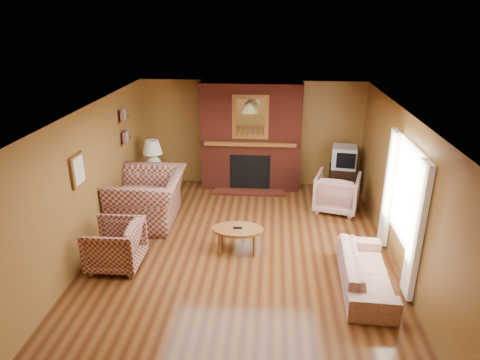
# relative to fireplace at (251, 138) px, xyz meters

# --- Properties ---
(floor) EXTENTS (6.50, 6.50, 0.00)m
(floor) POSITION_rel_fireplace_xyz_m (0.00, -2.98, -1.18)
(floor) COLOR #411F0E
(floor) RESTS_ON ground
(ceiling) EXTENTS (6.50, 6.50, 0.00)m
(ceiling) POSITION_rel_fireplace_xyz_m (0.00, -2.98, 1.22)
(ceiling) COLOR silver
(ceiling) RESTS_ON wall_back
(wall_back) EXTENTS (6.50, 0.00, 6.50)m
(wall_back) POSITION_rel_fireplace_xyz_m (0.00, 0.27, 0.02)
(wall_back) COLOR brown
(wall_back) RESTS_ON floor
(wall_front) EXTENTS (6.50, 0.00, 6.50)m
(wall_front) POSITION_rel_fireplace_xyz_m (0.00, -6.23, 0.02)
(wall_front) COLOR brown
(wall_front) RESTS_ON floor
(wall_left) EXTENTS (0.00, 6.50, 6.50)m
(wall_left) POSITION_rel_fireplace_xyz_m (-2.50, -2.98, 0.02)
(wall_left) COLOR brown
(wall_left) RESTS_ON floor
(wall_right) EXTENTS (0.00, 6.50, 6.50)m
(wall_right) POSITION_rel_fireplace_xyz_m (2.50, -2.98, 0.02)
(wall_right) COLOR brown
(wall_right) RESTS_ON floor
(fireplace) EXTENTS (2.20, 0.82, 2.40)m
(fireplace) POSITION_rel_fireplace_xyz_m (0.00, 0.00, 0.00)
(fireplace) COLOR #5A1D13
(fireplace) RESTS_ON floor
(window_right) EXTENTS (0.10, 1.85, 2.00)m
(window_right) POSITION_rel_fireplace_xyz_m (2.45, -3.18, -0.06)
(window_right) COLOR beige
(window_right) RESTS_ON wall_right
(bookshelf) EXTENTS (0.09, 0.55, 0.71)m
(bookshelf) POSITION_rel_fireplace_xyz_m (-2.44, -1.08, 0.48)
(bookshelf) COLOR brown
(bookshelf) RESTS_ON wall_left
(botanical_print) EXTENTS (0.05, 0.40, 0.50)m
(botanical_print) POSITION_rel_fireplace_xyz_m (-2.47, -3.28, 0.37)
(botanical_print) COLOR brown
(botanical_print) RESTS_ON wall_left
(pendant_light) EXTENTS (0.36, 0.36, 0.48)m
(pendant_light) POSITION_rel_fireplace_xyz_m (0.00, -0.68, 0.82)
(pendant_light) COLOR black
(pendant_light) RESTS_ON ceiling
(plaid_loveseat) EXTENTS (1.34, 1.53, 0.96)m
(plaid_loveseat) POSITION_rel_fireplace_xyz_m (-1.85, -1.89, -0.70)
(plaid_loveseat) COLOR maroon
(plaid_loveseat) RESTS_ON floor
(plaid_armchair) EXTENTS (0.83, 0.80, 0.75)m
(plaid_armchair) POSITION_rel_fireplace_xyz_m (-1.95, -3.47, -0.81)
(plaid_armchair) COLOR maroon
(plaid_armchair) RESTS_ON floor
(floral_sofa) EXTENTS (0.77, 1.77, 0.51)m
(floral_sofa) POSITION_rel_fireplace_xyz_m (1.90, -3.72, -0.93)
(floral_sofa) COLOR #B5AD8C
(floral_sofa) RESTS_ON floor
(floral_armchair) EXTENTS (1.03, 1.05, 0.78)m
(floral_armchair) POSITION_rel_fireplace_xyz_m (1.82, -1.09, -0.79)
(floral_armchair) COLOR #B5AD8C
(floral_armchair) RESTS_ON floor
(coffee_table) EXTENTS (0.86, 0.53, 0.44)m
(coffee_table) POSITION_rel_fireplace_xyz_m (-0.06, -2.85, -0.81)
(coffee_table) COLOR brown
(coffee_table) RESTS_ON floor
(side_table) EXTENTS (0.42, 0.42, 0.53)m
(side_table) POSITION_rel_fireplace_xyz_m (-2.10, -0.53, -0.92)
(side_table) COLOR brown
(side_table) RESTS_ON floor
(table_lamp) EXTENTS (0.43, 0.43, 0.70)m
(table_lamp) POSITION_rel_fireplace_xyz_m (-2.10, -0.53, -0.26)
(table_lamp) COLOR white
(table_lamp) RESTS_ON side_table
(tv_stand) EXTENTS (0.59, 0.54, 0.61)m
(tv_stand) POSITION_rel_fireplace_xyz_m (2.05, -0.18, -0.88)
(tv_stand) COLOR black
(tv_stand) RESTS_ON floor
(crt_tv) EXTENTS (0.58, 0.58, 0.48)m
(crt_tv) POSITION_rel_fireplace_xyz_m (2.05, -0.19, -0.34)
(crt_tv) COLOR #AEB0B6
(crt_tv) RESTS_ON tv_stand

